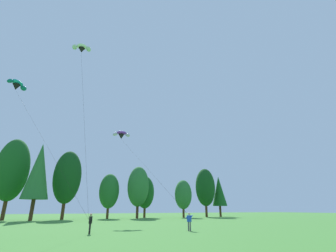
{
  "coord_description": "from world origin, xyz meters",
  "views": [
    {
      "loc": [
        -9.5,
        0.95,
        2.08
      ],
      "look_at": [
        1.6,
        25.33,
        11.29
      ],
      "focal_mm": 25.74,
      "sensor_mm": 36.0,
      "label": 1
    }
  ],
  "objects_px": {
    "parafoil_kite_high_teal": "(17,85)",
    "parafoil_kite_mid_purple": "(121,135)",
    "kite_flyer_mid": "(189,220)",
    "kite_flyer_near": "(90,222)",
    "parafoil_kite_far_white": "(82,48)"
  },
  "relations": [
    {
      "from": "kite_flyer_mid",
      "to": "parafoil_kite_mid_purple",
      "type": "relative_size",
      "value": 0.09
    },
    {
      "from": "kite_flyer_near",
      "to": "parafoil_kite_far_white",
      "type": "distance_m",
      "value": 26.59
    },
    {
      "from": "kite_flyer_near",
      "to": "parafoil_kite_far_white",
      "type": "xyz_separation_m",
      "value": [
        -2.39,
        10.38,
        24.37
      ]
    },
    {
      "from": "parafoil_kite_mid_purple",
      "to": "kite_flyer_mid",
      "type": "bearing_deg",
      "value": -79.05
    },
    {
      "from": "kite_flyer_near",
      "to": "parafoil_kite_far_white",
      "type": "bearing_deg",
      "value": 102.97
    },
    {
      "from": "parafoil_kite_high_teal",
      "to": "parafoil_kite_far_white",
      "type": "bearing_deg",
      "value": -40.87
    },
    {
      "from": "kite_flyer_mid",
      "to": "parafoil_kite_high_teal",
      "type": "xyz_separation_m",
      "value": [
        -20.3,
        18.86,
        19.79
      ]
    },
    {
      "from": "kite_flyer_near",
      "to": "parafoil_kite_high_teal",
      "type": "xyz_separation_m",
      "value": [
        -11.01,
        17.84,
        19.8
      ]
    },
    {
      "from": "parafoil_kite_high_teal",
      "to": "kite_flyer_mid",
      "type": "bearing_deg",
      "value": -42.9
    },
    {
      "from": "parafoil_kite_high_teal",
      "to": "parafoil_kite_far_white",
      "type": "relative_size",
      "value": 0.82
    },
    {
      "from": "kite_flyer_mid",
      "to": "parafoil_kite_far_white",
      "type": "distance_m",
      "value": 29.31
    },
    {
      "from": "parafoil_kite_high_teal",
      "to": "parafoil_kite_mid_purple",
      "type": "xyz_separation_m",
      "value": [
        16.98,
        -1.71,
        -6.66
      ]
    },
    {
      "from": "parafoil_kite_high_teal",
      "to": "parafoil_kite_mid_purple",
      "type": "distance_m",
      "value": 18.32
    },
    {
      "from": "kite_flyer_mid",
      "to": "parafoil_kite_mid_purple",
      "type": "bearing_deg",
      "value": 100.95
    },
    {
      "from": "kite_flyer_mid",
      "to": "kite_flyer_near",
      "type": "bearing_deg",
      "value": 173.73
    }
  ]
}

